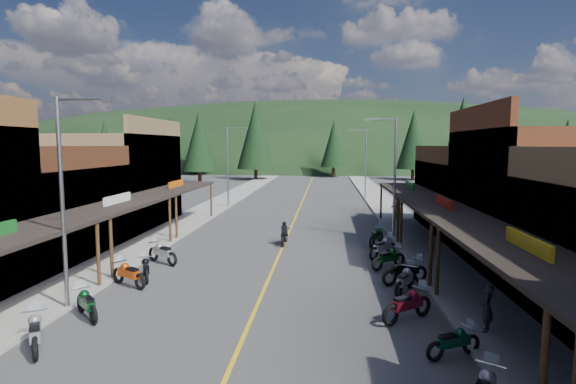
% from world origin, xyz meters
% --- Properties ---
extents(ground, '(220.00, 220.00, 0.00)m').
position_xyz_m(ground, '(0.00, 0.00, 0.00)').
color(ground, '#38383A').
rests_on(ground, ground).
extents(centerline, '(0.15, 90.00, 0.01)m').
position_xyz_m(centerline, '(0.00, 20.00, 0.01)').
color(centerline, gold).
rests_on(centerline, ground).
extents(sidewalk_west, '(3.40, 94.00, 0.15)m').
position_xyz_m(sidewalk_west, '(-8.70, 20.00, 0.07)').
color(sidewalk_west, gray).
rests_on(sidewalk_west, ground).
extents(sidewalk_east, '(3.40, 94.00, 0.15)m').
position_xyz_m(sidewalk_east, '(8.70, 20.00, 0.07)').
color(sidewalk_east, gray).
rests_on(sidewalk_east, ground).
extents(shop_west_2, '(10.90, 9.00, 6.20)m').
position_xyz_m(shop_west_2, '(-13.75, 1.70, 2.53)').
color(shop_west_2, '#3F2111').
rests_on(shop_west_2, ground).
extents(shop_west_3, '(10.90, 10.20, 8.20)m').
position_xyz_m(shop_west_3, '(-13.78, 11.30, 3.52)').
color(shop_west_3, brown).
rests_on(shop_west_3, ground).
extents(shop_east_2, '(10.90, 9.00, 8.20)m').
position_xyz_m(shop_east_2, '(13.78, 1.70, 3.52)').
color(shop_east_2, '#562B19').
rests_on(shop_east_2, ground).
extents(shop_east_3, '(10.90, 10.20, 6.20)m').
position_xyz_m(shop_east_3, '(13.75, 11.30, 2.53)').
color(shop_east_3, '#4C2D16').
rests_on(shop_east_3, ground).
extents(streetlight_0, '(2.16, 0.18, 8.00)m').
position_xyz_m(streetlight_0, '(-6.95, -6.00, 4.46)').
color(streetlight_0, gray).
rests_on(streetlight_0, ground).
extents(streetlight_1, '(2.16, 0.18, 8.00)m').
position_xyz_m(streetlight_1, '(-6.95, 22.00, 4.46)').
color(streetlight_1, gray).
rests_on(streetlight_1, ground).
extents(streetlight_2, '(2.16, 0.18, 8.00)m').
position_xyz_m(streetlight_2, '(6.95, 8.00, 4.46)').
color(streetlight_2, gray).
rests_on(streetlight_2, ground).
extents(streetlight_3, '(2.16, 0.18, 8.00)m').
position_xyz_m(streetlight_3, '(6.95, 30.00, 4.46)').
color(streetlight_3, gray).
rests_on(streetlight_3, ground).
extents(ridge_hill, '(310.00, 140.00, 60.00)m').
position_xyz_m(ridge_hill, '(0.00, 135.00, 0.00)').
color(ridge_hill, black).
rests_on(ridge_hill, ground).
extents(pine_0, '(5.04, 5.04, 11.00)m').
position_xyz_m(pine_0, '(-40.00, 62.00, 6.48)').
color(pine_0, black).
rests_on(pine_0, ground).
extents(pine_1, '(5.88, 5.88, 12.50)m').
position_xyz_m(pine_1, '(-24.00, 70.00, 7.24)').
color(pine_1, black).
rests_on(pine_1, ground).
extents(pine_2, '(6.72, 6.72, 14.00)m').
position_xyz_m(pine_2, '(-10.00, 58.00, 7.99)').
color(pine_2, black).
rests_on(pine_2, ground).
extents(pine_3, '(5.04, 5.04, 11.00)m').
position_xyz_m(pine_3, '(4.00, 66.00, 6.48)').
color(pine_3, black).
rests_on(pine_3, ground).
extents(pine_4, '(5.88, 5.88, 12.50)m').
position_xyz_m(pine_4, '(18.00, 60.00, 7.24)').
color(pine_4, black).
rests_on(pine_4, ground).
extents(pine_5, '(6.72, 6.72, 14.00)m').
position_xyz_m(pine_5, '(34.00, 72.00, 7.99)').
color(pine_5, black).
rests_on(pine_5, ground).
extents(pine_6, '(5.04, 5.04, 11.00)m').
position_xyz_m(pine_6, '(46.00, 64.00, 6.48)').
color(pine_6, black).
rests_on(pine_6, ground).
extents(pine_7, '(5.88, 5.88, 12.50)m').
position_xyz_m(pine_7, '(-32.00, 76.00, 7.24)').
color(pine_7, black).
rests_on(pine_7, ground).
extents(pine_8, '(4.48, 4.48, 10.00)m').
position_xyz_m(pine_8, '(-22.00, 40.00, 5.98)').
color(pine_8, black).
rests_on(pine_8, ground).
extents(pine_9, '(4.93, 4.93, 10.80)m').
position_xyz_m(pine_9, '(24.00, 45.00, 6.38)').
color(pine_9, black).
rests_on(pine_9, ground).
extents(pine_10, '(5.38, 5.38, 11.60)m').
position_xyz_m(pine_10, '(-18.00, 50.00, 6.78)').
color(pine_10, black).
rests_on(pine_10, ground).
extents(pine_11, '(5.82, 5.82, 12.40)m').
position_xyz_m(pine_11, '(20.00, 38.00, 7.19)').
color(pine_11, black).
rests_on(pine_11, ground).
extents(bike_west_4, '(1.84, 2.25, 1.27)m').
position_xyz_m(bike_west_4, '(-6.15, -9.28, 0.63)').
color(bike_west_4, gray).
rests_on(bike_west_4, ground).
extents(bike_west_5, '(1.99, 2.00, 1.21)m').
position_xyz_m(bike_west_5, '(-5.93, -6.72, 0.60)').
color(bike_west_5, '#0B3919').
rests_on(bike_west_5, ground).
extents(bike_west_6, '(2.29, 1.79, 1.27)m').
position_xyz_m(bike_west_6, '(-6.02, -3.06, 0.64)').
color(bike_west_6, '#C1410D').
rests_on(bike_west_6, ground).
extents(bike_west_7, '(1.49, 2.13, 1.17)m').
position_xyz_m(bike_west_7, '(-5.68, -2.00, 0.58)').
color(bike_west_7, black).
rests_on(bike_west_7, ground).
extents(bike_west_8, '(2.35, 1.95, 1.33)m').
position_xyz_m(bike_west_8, '(-5.93, 0.81, 0.66)').
color(bike_west_8, gray).
rests_on(bike_west_8, ground).
extents(bike_east_4, '(1.94, 1.38, 1.06)m').
position_xyz_m(bike_east_4, '(6.43, -8.69, 0.53)').
color(bike_east_4, '#0C3F28').
rests_on(bike_east_4, ground).
extents(bike_east_5, '(2.30, 2.02, 1.32)m').
position_xyz_m(bike_east_5, '(5.57, -5.96, 0.66)').
color(bike_east_5, maroon).
rests_on(bike_east_5, ground).
extents(bike_east_6, '(1.70, 2.35, 1.29)m').
position_xyz_m(bike_east_6, '(5.98, -3.00, 0.64)').
color(bike_east_6, gray).
rests_on(bike_east_6, ground).
extents(bike_east_7, '(2.42, 1.74, 1.33)m').
position_xyz_m(bike_east_7, '(6.22, -1.64, 0.66)').
color(bike_east_7, black).
rests_on(bike_east_7, ground).
extents(bike_east_8, '(2.17, 1.91, 1.24)m').
position_xyz_m(bike_east_8, '(5.82, 0.82, 0.62)').
color(bike_east_8, '#0C3F13').
rests_on(bike_east_8, ground).
extents(bike_east_9, '(2.10, 2.25, 1.32)m').
position_xyz_m(bike_east_9, '(5.79, 3.05, 0.66)').
color(bike_east_9, '#97979C').
rests_on(bike_east_9, ground).
extents(bike_east_10, '(1.67, 2.41, 1.31)m').
position_xyz_m(bike_east_10, '(5.78, 6.10, 0.66)').
color(bike_east_10, '#0C3D1A').
rests_on(bike_east_10, ground).
extents(rider_on_bike, '(0.75, 2.02, 1.52)m').
position_xyz_m(rider_on_bike, '(0.06, 5.90, 0.61)').
color(rider_on_bike, black).
rests_on(rider_on_bike, ground).
extents(pedestrian_east_a, '(0.58, 0.68, 1.58)m').
position_xyz_m(pedestrian_east_a, '(7.93, -7.00, 0.94)').
color(pedestrian_east_a, '#2D2030').
rests_on(pedestrian_east_a, sidewalk_east).
extents(pedestrian_east_b, '(1.03, 0.77, 1.89)m').
position_xyz_m(pedestrian_east_b, '(8.47, 15.77, 1.10)').
color(pedestrian_east_b, brown).
rests_on(pedestrian_east_b, sidewalk_east).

